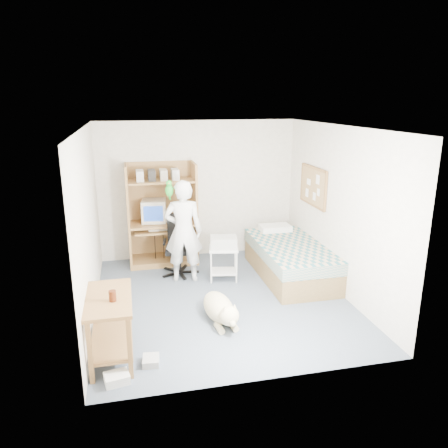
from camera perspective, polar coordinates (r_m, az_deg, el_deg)
name	(u,v)px	position (r m, az deg, el deg)	size (l,w,h in m)	color
floor	(222,299)	(6.58, -0.30, -9.73)	(4.00, 4.00, 0.00)	#46525F
wall_back	(198,190)	(8.05, -3.40, 4.48)	(3.60, 0.02, 2.50)	beige
wall_right	(339,211)	(6.75, 14.78, 1.68)	(0.02, 4.00, 2.50)	beige
wall_left	(89,226)	(6.03, -17.26, -0.21)	(0.02, 4.00, 2.50)	beige
ceiling	(221,127)	(5.94, -0.34, 12.54)	(3.60, 4.00, 0.02)	white
computer_hutch	(162,218)	(7.82, -8.09, 0.75)	(1.20, 0.63, 1.80)	brown
bed	(290,259)	(7.37, 8.60, -4.59)	(1.02, 2.02, 0.66)	brown
side_desk	(110,318)	(5.17, -14.66, -11.80)	(0.50, 1.00, 0.75)	brown
corkboard	(313,186)	(7.48, 11.57, 4.84)	(0.04, 0.94, 0.66)	olive
office_chair	(179,253)	(7.41, -5.86, -3.81)	(0.56, 0.56, 1.00)	black
person	(183,231)	(6.98, -5.32, -0.96)	(0.61, 0.40, 1.66)	silver
parrot	(169,189)	(6.80, -7.17, 4.52)	(0.12, 0.21, 0.34)	#127E1A
dog	(220,309)	(5.90, -0.52, -10.98)	(0.44, 1.12, 0.42)	#CEBC8A
printer_cart	(223,258)	(7.11, -0.07, -4.49)	(0.52, 0.45, 0.55)	white
printer	(223,242)	(7.02, -0.07, -2.38)	(0.42, 0.32, 0.18)	#A7A7A2
crt_monitor	(154,211)	(7.78, -9.13, 1.73)	(0.46, 0.48, 0.39)	beige
keyboard	(161,229)	(7.71, -8.19, -0.65)	(0.45, 0.16, 0.03)	beige
pencil_cup	(184,218)	(7.77, -5.28, 0.74)	(0.08, 0.08, 0.12)	gold
drink_glass	(112,296)	(4.94, -14.36, -9.08)	(0.08, 0.08, 0.12)	#3E180A
floor_box_a	(117,378)	(4.97, -13.82, -18.98)	(0.25, 0.20, 0.10)	white
floor_box_b	(151,361)	(5.19, -9.53, -17.19)	(0.18, 0.22, 0.08)	#A9A9A4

